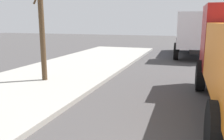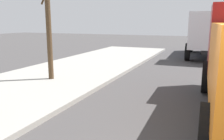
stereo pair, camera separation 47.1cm
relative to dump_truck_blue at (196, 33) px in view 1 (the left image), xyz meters
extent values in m
cylinder|color=black|center=(-9.13, -0.12, -1.06)|extent=(1.11, 0.33, 1.10)
cylinder|color=black|center=(-13.73, -0.26, -1.06)|extent=(1.11, 0.33, 1.10)
cube|color=#1E3899|center=(1.29, 0.05, -0.01)|extent=(4.89, 2.68, 1.60)
cube|color=silver|center=(-2.31, -0.09, 0.29)|extent=(2.09, 2.57, 2.20)
cube|color=black|center=(0.19, 0.01, -0.94)|extent=(7.03, 1.16, 0.24)
cylinder|color=black|center=(-2.06, -1.33, -1.06)|extent=(1.11, 0.34, 1.10)
cylinder|color=black|center=(-2.15, 1.17, -1.06)|extent=(1.11, 0.34, 1.10)
cylinder|color=black|center=(2.54, -1.16, -1.06)|extent=(1.11, 0.34, 1.10)
cylinder|color=black|center=(2.44, 1.34, -1.06)|extent=(1.11, 0.34, 1.10)
cylinder|color=#4C3823|center=(-10.06, 5.73, 1.15)|extent=(0.20, 0.20, 5.21)
camera|label=1|loc=(-17.94, 0.23, 0.82)|focal=38.09mm
camera|label=2|loc=(-17.78, -0.21, 0.82)|focal=38.09mm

